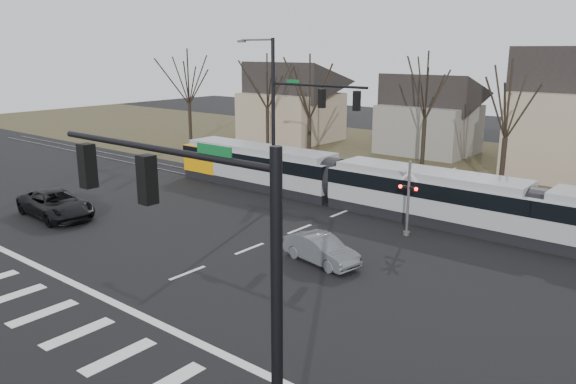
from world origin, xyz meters
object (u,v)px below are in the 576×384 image
Objects in this scene: suv at (56,204)px; rail_crossing_signal at (408,201)px; tram at (425,193)px; sedan at (321,249)px.

suv is 1.47× the size of rail_crossing_signal.
rail_crossing_signal is (0.57, -3.21, 0.30)m from tram.
tram is 6.56× the size of suv.
rail_crossing_signal is (17.44, 10.00, 1.10)m from suv.
tram reaches higher than sedan.
suv is at bearing -141.96° from tram.
tram is at bearing 100.11° from rail_crossing_signal.
suv is at bearing 113.95° from sedan.
tram reaches higher than suv.
tram is 3.27m from rail_crossing_signal.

